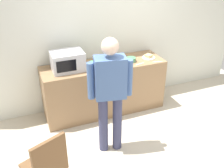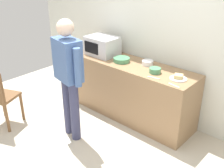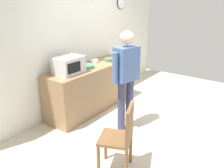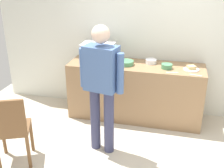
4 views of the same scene
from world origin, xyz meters
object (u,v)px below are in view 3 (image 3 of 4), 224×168
at_px(salad_bowl, 94,61).
at_px(mixing_bowl, 88,66).
at_px(person_standing, 126,74).
at_px(microwave, 69,65).
at_px(fork_utensil, 117,62).
at_px(sandwich_plate, 117,57).
at_px(cereal_bowl, 108,60).
at_px(wooden_chair, 121,136).
at_px(spoon_utensil, 127,59).

relative_size(salad_bowl, mixing_bowl, 0.68).
distance_m(salad_bowl, person_standing, 1.21).
relative_size(microwave, fork_utensil, 2.94).
xyz_separation_m(sandwich_plate, mixing_bowl, (-0.98, 0.00, 0.01)).
distance_m(microwave, cereal_bowl, 1.08).
height_order(mixing_bowl, fork_utensil, mixing_bowl).
distance_m(sandwich_plate, salad_bowl, 0.62).
bearing_deg(mixing_bowl, wooden_chair, -125.64).
relative_size(sandwich_plate, salad_bowl, 1.33).
xyz_separation_m(microwave, sandwich_plate, (1.42, -0.04, -0.13)).
bearing_deg(cereal_bowl, microwave, 176.54).
bearing_deg(cereal_bowl, person_standing, -128.74).
relative_size(spoon_utensil, wooden_chair, 0.18).
relative_size(mixing_bowl, person_standing, 0.15).
xyz_separation_m(microwave, fork_utensil, (1.16, -0.23, -0.15)).
bearing_deg(fork_utensil, cereal_bowl, 118.11).
bearing_deg(person_standing, sandwich_plate, 40.87).
relative_size(salad_bowl, spoon_utensil, 1.00).
bearing_deg(mixing_bowl, fork_utensil, -14.59).
xyz_separation_m(cereal_bowl, person_standing, (-0.74, -0.92, 0.06)).
bearing_deg(microwave, mixing_bowl, -5.32).
xyz_separation_m(microwave, mixing_bowl, (0.45, -0.04, -0.12)).
xyz_separation_m(person_standing, wooden_chair, (-0.97, -0.56, -0.47)).
distance_m(salad_bowl, mixing_bowl, 0.41).
height_order(fork_utensil, person_standing, person_standing).
xyz_separation_m(mixing_bowl, wooden_chair, (-1.08, -1.51, -0.41)).
relative_size(microwave, wooden_chair, 0.53).
distance_m(cereal_bowl, wooden_chair, 2.30).
bearing_deg(sandwich_plate, wooden_chair, -143.81).
relative_size(sandwich_plate, mixing_bowl, 0.90).
bearing_deg(spoon_utensil, salad_bowl, 150.81).
xyz_separation_m(spoon_utensil, person_standing, (-1.15, -0.73, 0.09)).
bearing_deg(cereal_bowl, sandwich_plate, 3.64).
bearing_deg(wooden_chair, sandwich_plate, 36.19).
bearing_deg(sandwich_plate, cereal_bowl, -176.36).
xyz_separation_m(mixing_bowl, fork_utensil, (0.71, -0.19, -0.03)).
relative_size(fork_utensil, person_standing, 0.10).
bearing_deg(mixing_bowl, spoon_utensil, -11.62).
height_order(cereal_bowl, person_standing, person_standing).
bearing_deg(fork_utensil, mixing_bowl, 165.41).
bearing_deg(sandwich_plate, salad_bowl, 165.38).
distance_m(salad_bowl, spoon_utensil, 0.76).
height_order(salad_bowl, cereal_bowl, cereal_bowl).
bearing_deg(wooden_chair, fork_utensil, 36.39).
bearing_deg(microwave, cereal_bowl, -3.46).
bearing_deg(person_standing, spoon_utensil, 32.51).
bearing_deg(sandwich_plate, fork_utensil, -145.16).
bearing_deg(mixing_bowl, microwave, 174.68).
distance_m(microwave, fork_utensil, 1.19).
height_order(microwave, wooden_chair, microwave).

